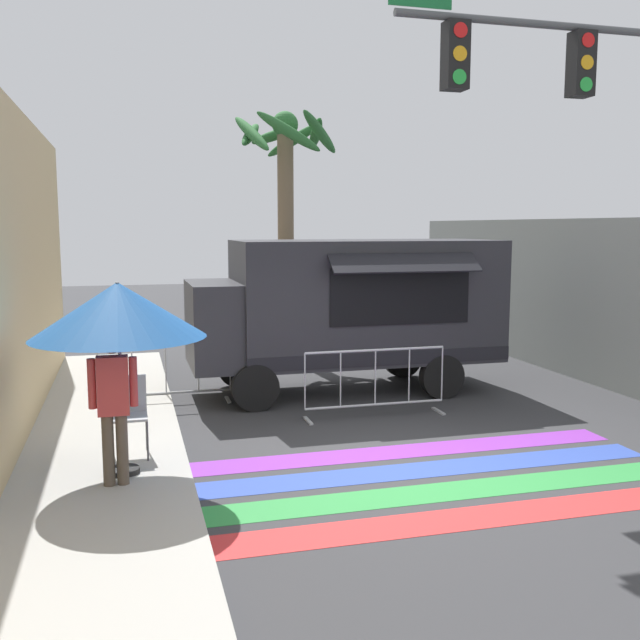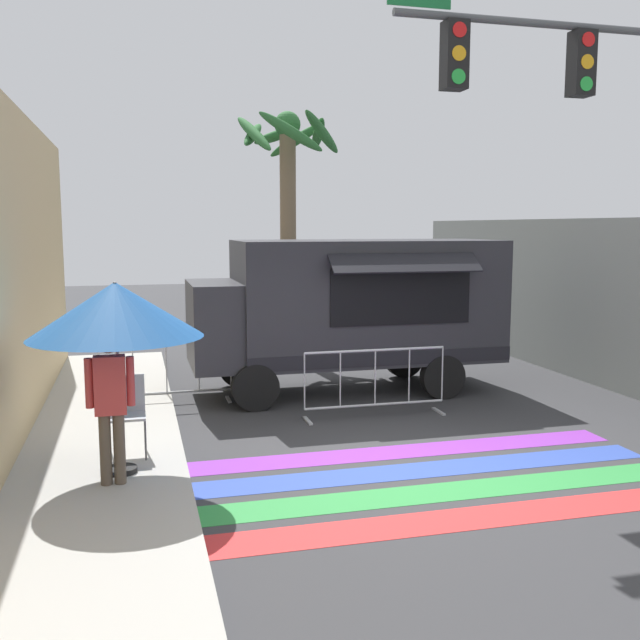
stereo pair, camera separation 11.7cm
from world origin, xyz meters
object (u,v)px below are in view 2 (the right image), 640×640
at_px(food_truck, 344,305).
at_px(barricade_side, 166,372).
at_px(vendor_person, 111,399).
at_px(patio_umbrella, 116,310).
at_px(folding_chair, 126,407).
at_px(palm_tree, 288,185).
at_px(traffic_signal_pole, 583,124).
at_px(barricade_front, 375,383).

height_order(food_truck, barricade_side, food_truck).
bearing_deg(vendor_person, patio_umbrella, 67.57).
bearing_deg(folding_chair, barricade_side, 71.15).
relative_size(food_truck, barricade_side, 2.51).
distance_m(food_truck, barricade_side, 3.39).
xyz_separation_m(folding_chair, palm_tree, (3.65, 7.27, 3.20)).
height_order(traffic_signal_pole, barricade_side, traffic_signal_pole).
bearing_deg(palm_tree, barricade_side, -126.60).
relative_size(food_truck, folding_chair, 5.61).
bearing_deg(barricade_front, food_truck, 89.51).
relative_size(barricade_front, palm_tree, 0.42).
bearing_deg(food_truck, folding_chair, -139.17).
bearing_deg(palm_tree, vendor_person, -114.50).
height_order(patio_umbrella, vendor_person, patio_umbrella).
height_order(food_truck, patio_umbrella, food_truck).
bearing_deg(barricade_side, traffic_signal_pole, -27.65).
xyz_separation_m(food_truck, barricade_front, (-0.02, -1.82, -1.05)).
bearing_deg(barricade_side, barricade_front, -28.00).
xyz_separation_m(folding_chair, vendor_person, (-0.15, -1.07, 0.37)).
bearing_deg(traffic_signal_pole, patio_umbrella, -172.71).
bearing_deg(vendor_person, palm_tree, 55.51).
relative_size(barricade_front, barricade_side, 1.05).
relative_size(traffic_signal_pole, palm_tree, 1.12).
bearing_deg(barricade_side, food_truck, 2.15).
distance_m(patio_umbrella, barricade_side, 4.25).
xyz_separation_m(patio_umbrella, vendor_person, (-0.08, -0.37, -0.94)).
bearing_deg(barricade_side, palm_tree, 53.40).
bearing_deg(barricade_front, folding_chair, -158.60).
bearing_deg(vendor_person, traffic_signal_pole, 0.29).
distance_m(patio_umbrella, palm_tree, 8.99).
bearing_deg(barricade_side, folding_chair, -101.13).
bearing_deg(palm_tree, barricade_front, -88.21).
bearing_deg(folding_chair, barricade_front, 13.67).
relative_size(traffic_signal_pole, barricade_front, 2.69).
height_order(food_truck, palm_tree, palm_tree).
bearing_deg(barricade_side, patio_umbrella, -100.14).
distance_m(food_truck, palm_tree, 4.61).
bearing_deg(vendor_person, food_truck, 37.70).
bearing_deg(traffic_signal_pole, palm_tree, 111.65).
height_order(barricade_front, palm_tree, palm_tree).
bearing_deg(vendor_person, barricade_front, 22.84).
bearing_deg(patio_umbrella, traffic_signal_pole, 7.29).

